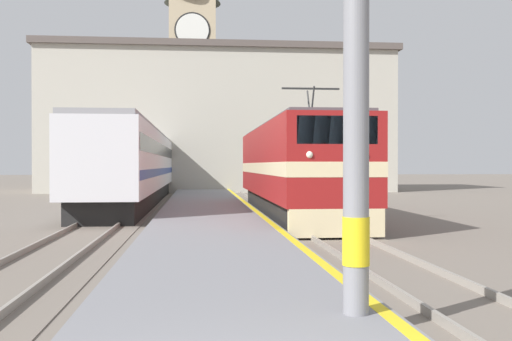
# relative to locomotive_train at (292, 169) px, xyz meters

# --- Properties ---
(ground_plane) EXTENTS (200.00, 200.00, 0.00)m
(ground_plane) POSITION_rel_locomotive_train_xyz_m (-3.45, 9.36, -1.97)
(ground_plane) COLOR #70665B
(platform) EXTENTS (4.01, 140.00, 0.30)m
(platform) POSITION_rel_locomotive_train_xyz_m (-3.45, 4.36, -1.82)
(platform) COLOR slate
(platform) RESTS_ON ground
(rail_track_near) EXTENTS (2.83, 140.00, 0.16)m
(rail_track_near) POSITION_rel_locomotive_train_xyz_m (0.00, 4.36, -1.94)
(rail_track_near) COLOR #70665B
(rail_track_near) RESTS_ON ground
(rail_track_far) EXTENTS (2.83, 140.00, 0.16)m
(rail_track_far) POSITION_rel_locomotive_train_xyz_m (-7.33, 4.36, -1.94)
(rail_track_far) COLOR #70665B
(rail_track_far) RESTS_ON ground
(locomotive_train) EXTENTS (2.92, 16.24, 4.83)m
(locomotive_train) POSITION_rel_locomotive_train_xyz_m (0.00, 0.00, 0.00)
(locomotive_train) COLOR black
(locomotive_train) RESTS_ON ground
(passenger_train) EXTENTS (2.92, 34.09, 4.04)m
(passenger_train) POSITION_rel_locomotive_train_xyz_m (-7.33, 12.75, 0.20)
(passenger_train) COLOR black
(passenger_train) RESTS_ON ground
(clock_tower) EXTENTS (5.62, 5.62, 22.32)m
(clock_tower) POSITION_rel_locomotive_train_xyz_m (-4.42, 35.63, 10.04)
(clock_tower) COLOR tan
(clock_tower) RESTS_ON ground
(station_building) EXTENTS (28.43, 9.58, 11.65)m
(station_building) POSITION_rel_locomotive_train_xyz_m (-2.21, 25.49, 3.88)
(station_building) COLOR #B7B2A3
(station_building) RESTS_ON ground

